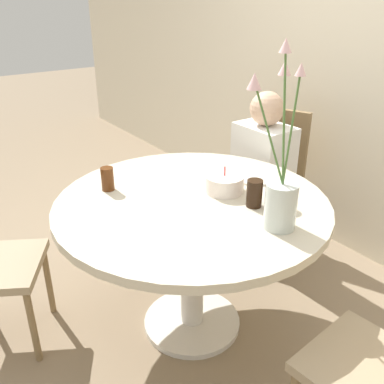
{
  "coord_description": "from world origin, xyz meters",
  "views": [
    {
      "loc": [
        1.41,
        -1.01,
        1.59
      ],
      "look_at": [
        0.0,
        0.0,
        0.77
      ],
      "focal_mm": 40.0,
      "sensor_mm": 36.0,
      "label": 1
    }
  ],
  "objects_px": {
    "birthday_cake": "(224,183)",
    "drink_glass_2": "(107,179)",
    "flower_vase": "(280,187)",
    "drink_glass_0": "(254,193)",
    "chair_right_flank": "(271,172)",
    "person_woman": "(261,182)",
    "drink_glass_1": "(275,193)",
    "side_plate": "(254,177)"
  },
  "relations": [
    {
      "from": "birthday_cake",
      "to": "drink_glass_2",
      "type": "distance_m",
      "value": 0.55
    },
    {
      "from": "flower_vase",
      "to": "drink_glass_0",
      "type": "distance_m",
      "value": 0.22
    },
    {
      "from": "chair_right_flank",
      "to": "person_woman",
      "type": "xyz_separation_m",
      "value": [
        0.06,
        -0.15,
        -0.01
      ]
    },
    {
      "from": "birthday_cake",
      "to": "drink_glass_1",
      "type": "bearing_deg",
      "value": 21.57
    },
    {
      "from": "side_plate",
      "to": "drink_glass_0",
      "type": "xyz_separation_m",
      "value": [
        0.23,
        -0.22,
        0.06
      ]
    },
    {
      "from": "side_plate",
      "to": "drink_glass_0",
      "type": "relative_size",
      "value": 1.71
    },
    {
      "from": "chair_right_flank",
      "to": "flower_vase",
      "type": "height_order",
      "value": "flower_vase"
    },
    {
      "from": "flower_vase",
      "to": "drink_glass_0",
      "type": "xyz_separation_m",
      "value": [
        -0.18,
        0.04,
        -0.11
      ]
    },
    {
      "from": "birthday_cake",
      "to": "drink_glass_0",
      "type": "bearing_deg",
      "value": 2.8
    },
    {
      "from": "birthday_cake",
      "to": "drink_glass_1",
      "type": "height_order",
      "value": "birthday_cake"
    },
    {
      "from": "flower_vase",
      "to": "chair_right_flank",
      "type": "bearing_deg",
      "value": 135.18
    },
    {
      "from": "chair_right_flank",
      "to": "person_woman",
      "type": "distance_m",
      "value": 0.16
    },
    {
      "from": "side_plate",
      "to": "person_woman",
      "type": "relative_size",
      "value": 0.2
    },
    {
      "from": "birthday_cake",
      "to": "flower_vase",
      "type": "bearing_deg",
      "value": -5.33
    },
    {
      "from": "birthday_cake",
      "to": "side_plate",
      "type": "distance_m",
      "value": 0.23
    },
    {
      "from": "drink_glass_0",
      "to": "drink_glass_2",
      "type": "relative_size",
      "value": 1.1
    },
    {
      "from": "drink_glass_2",
      "to": "person_woman",
      "type": "height_order",
      "value": "person_woman"
    },
    {
      "from": "birthday_cake",
      "to": "drink_glass_0",
      "type": "distance_m",
      "value": 0.19
    },
    {
      "from": "side_plate",
      "to": "drink_glass_1",
      "type": "height_order",
      "value": "drink_glass_1"
    },
    {
      "from": "flower_vase",
      "to": "side_plate",
      "type": "xyz_separation_m",
      "value": [
        -0.41,
        0.26,
        -0.17
      ]
    },
    {
      "from": "chair_right_flank",
      "to": "birthday_cake",
      "type": "bearing_deg",
      "value": -84.43
    },
    {
      "from": "drink_glass_2",
      "to": "birthday_cake",
      "type": "bearing_deg",
      "value": 52.61
    },
    {
      "from": "birthday_cake",
      "to": "drink_glass_2",
      "type": "xyz_separation_m",
      "value": [
        -0.33,
        -0.44,
        0.02
      ]
    },
    {
      "from": "birthday_cake",
      "to": "side_plate",
      "type": "bearing_deg",
      "value": 98.29
    },
    {
      "from": "flower_vase",
      "to": "drink_glass_0",
      "type": "height_order",
      "value": "flower_vase"
    },
    {
      "from": "drink_glass_0",
      "to": "chair_right_flank",
      "type": "bearing_deg",
      "value": 129.25
    },
    {
      "from": "birthday_cake",
      "to": "side_plate",
      "type": "height_order",
      "value": "birthday_cake"
    },
    {
      "from": "birthday_cake",
      "to": "drink_glass_2",
      "type": "bearing_deg",
      "value": -127.39
    },
    {
      "from": "flower_vase",
      "to": "drink_glass_1",
      "type": "relative_size",
      "value": 6.35
    },
    {
      "from": "side_plate",
      "to": "drink_glass_1",
      "type": "xyz_separation_m",
      "value": [
        0.27,
        -0.13,
        0.05
      ]
    },
    {
      "from": "flower_vase",
      "to": "drink_glass_2",
      "type": "height_order",
      "value": "flower_vase"
    },
    {
      "from": "drink_glass_0",
      "to": "drink_glass_2",
      "type": "height_order",
      "value": "drink_glass_0"
    },
    {
      "from": "drink_glass_0",
      "to": "person_woman",
      "type": "xyz_separation_m",
      "value": [
        -0.53,
        0.58,
        -0.29
      ]
    },
    {
      "from": "chair_right_flank",
      "to": "drink_glass_1",
      "type": "xyz_separation_m",
      "value": [
        0.64,
        -0.64,
        0.27
      ]
    },
    {
      "from": "person_woman",
      "to": "chair_right_flank",
      "type": "bearing_deg",
      "value": 113.04
    },
    {
      "from": "chair_right_flank",
      "to": "drink_glass_1",
      "type": "relative_size",
      "value": 8.03
    },
    {
      "from": "birthday_cake",
      "to": "flower_vase",
      "type": "xyz_separation_m",
      "value": [
        0.38,
        -0.03,
        0.13
      ]
    },
    {
      "from": "side_plate",
      "to": "person_woman",
      "type": "bearing_deg",
      "value": 130.05
    },
    {
      "from": "chair_right_flank",
      "to": "drink_glass_2",
      "type": "distance_m",
      "value": 1.21
    },
    {
      "from": "birthday_cake",
      "to": "drink_glass_2",
      "type": "relative_size",
      "value": 1.62
    },
    {
      "from": "side_plate",
      "to": "drink_glass_2",
      "type": "distance_m",
      "value": 0.73
    },
    {
      "from": "chair_right_flank",
      "to": "side_plate",
      "type": "bearing_deg",
      "value": -77.24
    }
  ]
}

